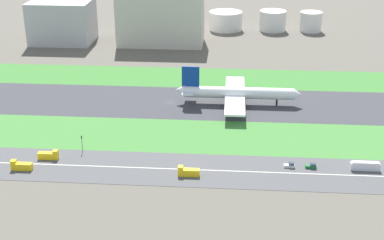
{
  "coord_description": "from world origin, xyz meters",
  "views": [
    {
      "loc": [
        31.72,
        -267.54,
        105.52
      ],
      "look_at": [
        14.35,
        -36.5,
        6.0
      ],
      "focal_mm": 51.63,
      "sensor_mm": 36.0,
      "label": 1
    }
  ],
  "objects_px": {
    "car_1": "(290,165)",
    "hangar_building": "(161,16)",
    "airliner": "(236,93)",
    "truck_2": "(49,155)",
    "traffic_light": "(82,142)",
    "fuel_tank_centre": "(273,21)",
    "terminal_building": "(62,22)",
    "truck_0": "(21,166)",
    "fuel_tank_east": "(311,22)",
    "truck_1": "(188,172)",
    "car_0": "(311,166)",
    "fuel_tank_west": "(226,21)",
    "bus_0": "(365,166)"
  },
  "relations": [
    {
      "from": "car_1",
      "to": "hangar_building",
      "type": "relative_size",
      "value": 0.07
    },
    {
      "from": "airliner",
      "to": "truck_2",
      "type": "xyz_separation_m",
      "value": [
        -77.17,
        -68.0,
        -4.56
      ]
    },
    {
      "from": "traffic_light",
      "to": "fuel_tank_centre",
      "type": "xyz_separation_m",
      "value": [
        93.24,
        219.01,
        3.42
      ]
    },
    {
      "from": "terminal_building",
      "to": "traffic_light",
      "type": "bearing_deg",
      "value": -71.23
    },
    {
      "from": "truck_0",
      "to": "fuel_tank_east",
      "type": "distance_m",
      "value": 276.71
    },
    {
      "from": "traffic_light",
      "to": "terminal_building",
      "type": "distance_m",
      "value": 184.08
    },
    {
      "from": "truck_2",
      "to": "truck_1",
      "type": "xyz_separation_m",
      "value": [
        58.9,
        -10.0,
        0.0
      ]
    },
    {
      "from": "terminal_building",
      "to": "hangar_building",
      "type": "relative_size",
      "value": 0.72
    },
    {
      "from": "car_0",
      "to": "fuel_tank_west",
      "type": "bearing_deg",
      "value": 99.74
    },
    {
      "from": "traffic_light",
      "to": "terminal_building",
      "type": "relative_size",
      "value": 0.17
    },
    {
      "from": "car_0",
      "to": "hangar_building",
      "type": "distance_m",
      "value": 201.3
    },
    {
      "from": "truck_1",
      "to": "traffic_light",
      "type": "bearing_deg",
      "value": -21.04
    },
    {
      "from": "truck_1",
      "to": "hangar_building",
      "type": "distance_m",
      "value": 195.99
    },
    {
      "from": "traffic_light",
      "to": "terminal_building",
      "type": "xyz_separation_m",
      "value": [
        -59.14,
        174.01,
        10.51
      ]
    },
    {
      "from": "truck_1",
      "to": "fuel_tank_east",
      "type": "xyz_separation_m",
      "value": [
        75.7,
        237.0,
        5.8
      ]
    },
    {
      "from": "bus_0",
      "to": "car_0",
      "type": "relative_size",
      "value": 2.64
    },
    {
      "from": "hangar_building",
      "to": "fuel_tank_east",
      "type": "xyz_separation_m",
      "value": [
        110.57,
        45.0,
        -12.43
      ]
    },
    {
      "from": "car_1",
      "to": "terminal_building",
      "type": "xyz_separation_m",
      "value": [
        -146.34,
        182.0,
        13.88
      ]
    },
    {
      "from": "truck_2",
      "to": "airliner",
      "type": "bearing_deg",
      "value": 41.39
    },
    {
      "from": "car_1",
      "to": "fuel_tank_west",
      "type": "relative_size",
      "value": 0.17
    },
    {
      "from": "terminal_building",
      "to": "hangar_building",
      "type": "height_order",
      "value": "hangar_building"
    },
    {
      "from": "bus_0",
      "to": "traffic_light",
      "type": "bearing_deg",
      "value": 176.09
    },
    {
      "from": "fuel_tank_centre",
      "to": "car_1",
      "type": "bearing_deg",
      "value": -91.52
    },
    {
      "from": "truck_2",
      "to": "truck_1",
      "type": "bearing_deg",
      "value": -9.64
    },
    {
      "from": "airliner",
      "to": "car_1",
      "type": "distance_m",
      "value": 71.71
    },
    {
      "from": "car_1",
      "to": "hangar_building",
      "type": "xyz_separation_m",
      "value": [
        -75.3,
        182.0,
        18.99
      ]
    },
    {
      "from": "truck_0",
      "to": "bus_0",
      "type": "xyz_separation_m",
      "value": [
        137.14,
        10.0,
        0.15
      ]
    },
    {
      "from": "truck_1",
      "to": "hangar_building",
      "type": "xyz_separation_m",
      "value": [
        -34.87,
        192.0,
        18.24
      ]
    },
    {
      "from": "car_1",
      "to": "truck_2",
      "type": "bearing_deg",
      "value": -180.0
    },
    {
      "from": "truck_2",
      "to": "car_0",
      "type": "height_order",
      "value": "truck_2"
    },
    {
      "from": "traffic_light",
      "to": "fuel_tank_west",
      "type": "xyz_separation_m",
      "value": [
        56.83,
        219.01,
        2.78
      ]
    },
    {
      "from": "truck_2",
      "to": "hangar_building",
      "type": "relative_size",
      "value": 0.14
    },
    {
      "from": "bus_0",
      "to": "car_0",
      "type": "height_order",
      "value": "bus_0"
    },
    {
      "from": "traffic_light",
      "to": "airliner",
      "type": "bearing_deg",
      "value": 42.69
    },
    {
      "from": "car_0",
      "to": "truck_2",
      "type": "bearing_deg",
      "value": -180.0
    },
    {
      "from": "car_1",
      "to": "fuel_tank_centre",
      "type": "bearing_deg",
      "value": 88.48
    },
    {
      "from": "airliner",
      "to": "fuel_tank_centre",
      "type": "bearing_deg",
      "value": 79.95
    },
    {
      "from": "truck_0",
      "to": "fuel_tank_west",
      "type": "height_order",
      "value": "fuel_tank_west"
    },
    {
      "from": "fuel_tank_west",
      "to": "truck_0",
      "type": "bearing_deg",
      "value": -108.01
    },
    {
      "from": "truck_0",
      "to": "truck_1",
      "type": "relative_size",
      "value": 1.0
    },
    {
      "from": "car_1",
      "to": "hangar_building",
      "type": "distance_m",
      "value": 197.88
    },
    {
      "from": "truck_2",
      "to": "bus_0",
      "type": "distance_m",
      "value": 129.02
    },
    {
      "from": "airliner",
      "to": "car_1",
      "type": "relative_size",
      "value": 14.77
    },
    {
      "from": "traffic_light",
      "to": "bus_0",
      "type": "bearing_deg",
      "value": -3.91
    },
    {
      "from": "truck_0",
      "to": "hangar_building",
      "type": "height_order",
      "value": "hangar_building"
    },
    {
      "from": "fuel_tank_centre",
      "to": "fuel_tank_east",
      "type": "distance_m",
      "value": 29.24
    },
    {
      "from": "bus_0",
      "to": "hangar_building",
      "type": "relative_size",
      "value": 0.19
    },
    {
      "from": "truck_0",
      "to": "terminal_building",
      "type": "relative_size",
      "value": 0.19
    },
    {
      "from": "truck_2",
      "to": "fuel_tank_centre",
      "type": "bearing_deg",
      "value": 65.1
    },
    {
      "from": "airliner",
      "to": "hangar_building",
      "type": "relative_size",
      "value": 1.09
    }
  ]
}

